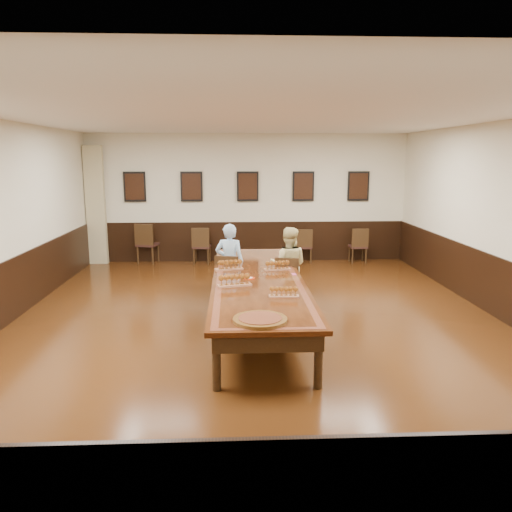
{
  "coord_description": "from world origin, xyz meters",
  "views": [
    {
      "loc": [
        -0.38,
        -7.62,
        2.61
      ],
      "look_at": [
        0.0,
        0.5,
        1.0
      ],
      "focal_mm": 35.0,
      "sensor_mm": 36.0,
      "label": 1
    }
  ],
  "objects_px": {
    "spare_chair_c": "(304,245)",
    "person_woman": "(288,265)",
    "person_man": "(230,263)",
    "chair_man": "(229,279)",
    "spare_chair_a": "(148,243)",
    "spare_chair_d": "(358,245)",
    "conference_table": "(257,286)",
    "carved_platter": "(260,320)",
    "spare_chair_b": "(202,245)",
    "chair_woman": "(288,280)"
  },
  "relations": [
    {
      "from": "chair_man",
      "to": "spare_chair_a",
      "type": "height_order",
      "value": "spare_chair_a"
    },
    {
      "from": "carved_platter",
      "to": "spare_chair_d",
      "type": "bearing_deg",
      "value": 67.13
    },
    {
      "from": "conference_table",
      "to": "person_man",
      "type": "bearing_deg",
      "value": 109.15
    },
    {
      "from": "chair_woman",
      "to": "carved_platter",
      "type": "bearing_deg",
      "value": 89.83
    },
    {
      "from": "conference_table",
      "to": "carved_platter",
      "type": "bearing_deg",
      "value": -92.06
    },
    {
      "from": "spare_chair_c",
      "to": "person_woman",
      "type": "distance_m",
      "value": 3.65
    },
    {
      "from": "spare_chair_c",
      "to": "spare_chair_d",
      "type": "xyz_separation_m",
      "value": [
        1.35,
        -0.08,
        0.01
      ]
    },
    {
      "from": "spare_chair_a",
      "to": "spare_chair_c",
      "type": "height_order",
      "value": "spare_chair_a"
    },
    {
      "from": "spare_chair_a",
      "to": "person_man",
      "type": "xyz_separation_m",
      "value": [
        2.07,
        -3.52,
        0.22
      ]
    },
    {
      "from": "spare_chair_c",
      "to": "person_man",
      "type": "bearing_deg",
      "value": 70.91
    },
    {
      "from": "spare_chair_a",
      "to": "carved_platter",
      "type": "xyz_separation_m",
      "value": [
        2.44,
        -6.94,
        0.27
      ]
    },
    {
      "from": "chair_woman",
      "to": "spare_chair_c",
      "type": "height_order",
      "value": "chair_woman"
    },
    {
      "from": "person_man",
      "to": "person_woman",
      "type": "bearing_deg",
      "value": -177.45
    },
    {
      "from": "chair_woman",
      "to": "spare_chair_b",
      "type": "relative_size",
      "value": 0.97
    },
    {
      "from": "chair_man",
      "to": "person_woman",
      "type": "relative_size",
      "value": 0.65
    },
    {
      "from": "chair_man",
      "to": "person_man",
      "type": "height_order",
      "value": "person_man"
    },
    {
      "from": "chair_man",
      "to": "spare_chair_d",
      "type": "height_order",
      "value": "chair_man"
    },
    {
      "from": "chair_woman",
      "to": "spare_chair_b",
      "type": "bearing_deg",
      "value": -52.53
    },
    {
      "from": "person_man",
      "to": "conference_table",
      "type": "bearing_deg",
      "value": 120.4
    },
    {
      "from": "carved_platter",
      "to": "spare_chair_b",
      "type": "bearing_deg",
      "value": 99.04
    },
    {
      "from": "chair_man",
      "to": "spare_chair_c",
      "type": "xyz_separation_m",
      "value": [
        1.88,
        3.49,
        -0.02
      ]
    },
    {
      "from": "spare_chair_c",
      "to": "chair_woman",
      "type": "bearing_deg",
      "value": 86.92
    },
    {
      "from": "spare_chair_d",
      "to": "person_woman",
      "type": "distance_m",
      "value": 4.09
    },
    {
      "from": "chair_man",
      "to": "spare_chair_d",
      "type": "bearing_deg",
      "value": -122.17
    },
    {
      "from": "chair_man",
      "to": "spare_chair_a",
      "type": "distance_m",
      "value": 4.16
    },
    {
      "from": "carved_platter",
      "to": "person_woman",
      "type": "bearing_deg",
      "value": 78.04
    },
    {
      "from": "spare_chair_c",
      "to": "spare_chair_d",
      "type": "height_order",
      "value": "spare_chair_d"
    },
    {
      "from": "person_woman",
      "to": "person_man",
      "type": "bearing_deg",
      "value": 3.11
    },
    {
      "from": "chair_man",
      "to": "spare_chair_d",
      "type": "relative_size",
      "value": 1.02
    },
    {
      "from": "chair_man",
      "to": "spare_chair_a",
      "type": "relative_size",
      "value": 0.9
    },
    {
      "from": "chair_man",
      "to": "spare_chair_a",
      "type": "bearing_deg",
      "value": -49.15
    },
    {
      "from": "spare_chair_a",
      "to": "carved_platter",
      "type": "distance_m",
      "value": 7.36
    },
    {
      "from": "chair_woman",
      "to": "spare_chair_a",
      "type": "distance_m",
      "value": 4.89
    },
    {
      "from": "person_man",
      "to": "spare_chair_b",
      "type": "bearing_deg",
      "value": -66.82
    },
    {
      "from": "spare_chair_c",
      "to": "spare_chair_a",
      "type": "bearing_deg",
      "value": 7.76
    },
    {
      "from": "chair_man",
      "to": "person_man",
      "type": "xyz_separation_m",
      "value": [
        0.02,
        0.09,
        0.27
      ]
    },
    {
      "from": "chair_man",
      "to": "spare_chair_d",
      "type": "distance_m",
      "value": 4.69
    },
    {
      "from": "chair_man",
      "to": "carved_platter",
      "type": "relative_size",
      "value": 1.23
    },
    {
      "from": "conference_table",
      "to": "spare_chair_d",
      "type": "bearing_deg",
      "value": 58.97
    },
    {
      "from": "person_woman",
      "to": "conference_table",
      "type": "distance_m",
      "value": 1.28
    },
    {
      "from": "spare_chair_a",
      "to": "spare_chair_c",
      "type": "distance_m",
      "value": 3.94
    },
    {
      "from": "person_woman",
      "to": "conference_table",
      "type": "bearing_deg",
      "value": 73.02
    },
    {
      "from": "spare_chair_d",
      "to": "spare_chair_a",
      "type": "bearing_deg",
      "value": -2.32
    },
    {
      "from": "spare_chair_c",
      "to": "person_woman",
      "type": "relative_size",
      "value": 0.62
    },
    {
      "from": "chair_man",
      "to": "conference_table",
      "type": "distance_m",
      "value": 1.28
    },
    {
      "from": "spare_chair_a",
      "to": "person_woman",
      "type": "height_order",
      "value": "person_woman"
    },
    {
      "from": "chair_woman",
      "to": "person_woman",
      "type": "bearing_deg",
      "value": -90.0
    },
    {
      "from": "spare_chair_d",
      "to": "person_woman",
      "type": "relative_size",
      "value": 0.63
    },
    {
      "from": "carved_platter",
      "to": "chair_man",
      "type": "bearing_deg",
      "value": 96.62
    },
    {
      "from": "person_man",
      "to": "conference_table",
      "type": "relative_size",
      "value": 0.29
    }
  ]
}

